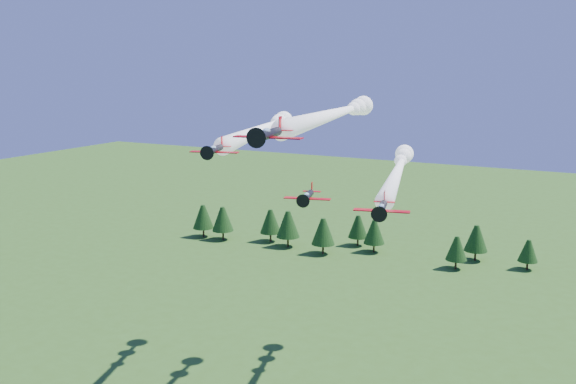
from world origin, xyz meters
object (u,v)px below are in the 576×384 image
at_px(plane_lead, 338,113).
at_px(plane_right, 399,169).
at_px(plane_left, 265,128).
at_px(plane_slot, 308,196).

distance_m(plane_lead, plane_right, 16.30).
distance_m(plane_left, plane_right, 24.44).
distance_m(plane_right, plane_slot, 26.43).
relative_size(plane_left, plane_right, 0.94).
height_order(plane_lead, plane_slot, plane_lead).
height_order(plane_right, plane_slot, plane_right).
bearing_deg(plane_lead, plane_slot, -92.18).
xyz_separation_m(plane_right, plane_slot, (-5.07, -25.93, -0.50)).
xyz_separation_m(plane_lead, plane_left, (-15.53, 3.89, -3.45)).
xyz_separation_m(plane_left, plane_slot, (17.44, -19.12, -7.18)).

